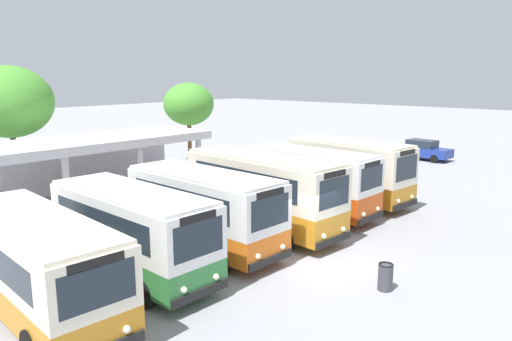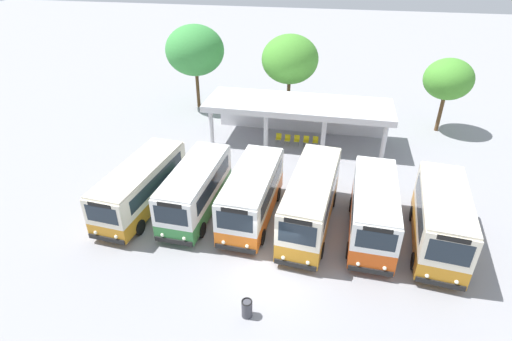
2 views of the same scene
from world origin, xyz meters
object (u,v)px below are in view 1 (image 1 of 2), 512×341
city_bus_fourth_amber (262,190)px  waiting_chair_fifth_seat (119,186)px  city_bus_middle_cream (204,208)px  waiting_chair_middle_seat (97,191)px  city_bus_nearest_orange (36,261)px  city_bus_second_in_row (132,229)px  litter_bin_apron (385,277)px  city_bus_far_end_green (349,169)px  parked_car_flank (423,150)px  waiting_chair_fourth_seat (108,188)px  waiting_chair_end_by_column (71,196)px  waiting_chair_second_from_end (85,193)px  city_bus_fifth_blue (309,180)px

city_bus_fourth_amber → waiting_chair_fifth_seat: bearing=92.6°
city_bus_middle_cream → waiting_chair_middle_seat: 10.49m
city_bus_nearest_orange → waiting_chair_middle_seat: size_ratio=9.26×
city_bus_second_in_row → litter_bin_apron: (4.74, -7.03, -1.25)m
city_bus_far_end_green → city_bus_middle_cream: bearing=177.3°
city_bus_fourth_amber → city_bus_middle_cream: bearing=178.3°
city_bus_far_end_green → parked_car_flank: (15.97, 2.39, -1.04)m
city_bus_second_in_row → city_bus_middle_cream: size_ratio=1.00×
city_bus_middle_cream → parked_car_flank: size_ratio=1.63×
waiting_chair_middle_seat → waiting_chair_fifth_seat: bearing=2.8°
city_bus_fourth_amber → waiting_chair_fourth_seat: city_bus_fourth_amber is taller
city_bus_nearest_orange → waiting_chair_middle_seat: bearing=52.1°
city_bus_second_in_row → parked_car_flank: (29.63, 2.00, -0.88)m
city_bus_second_in_row → waiting_chair_end_by_column: (3.35, 10.48, -1.19)m
city_bus_middle_cream → litter_bin_apron: city_bus_middle_cream is taller
waiting_chair_middle_seat → waiting_chair_fourth_seat: (0.75, 0.03, 0.00)m
city_bus_second_in_row → city_bus_middle_cream: 3.42m
city_bus_middle_cream → parked_car_flank: 26.30m
city_bus_fourth_amber → waiting_chair_fourth_seat: 10.60m
waiting_chair_end_by_column → waiting_chair_middle_seat: (1.50, -0.07, 0.00)m
waiting_chair_end_by_column → waiting_chair_fourth_seat: 2.25m
waiting_chair_second_from_end → waiting_chair_fifth_seat: (2.25, 0.12, 0.00)m
city_bus_fifth_blue → litter_bin_apron: city_bus_fifth_blue is taller
city_bus_fifth_blue → waiting_chair_fourth_seat: (-4.65, 10.59, -1.27)m
city_bus_nearest_orange → city_bus_middle_cream: 6.84m
city_bus_nearest_orange → waiting_chair_second_from_end: 13.03m
waiting_chair_end_by_column → waiting_chair_second_from_end: 0.76m
city_bus_second_in_row → waiting_chair_end_by_column: 11.07m
city_bus_fifth_blue → waiting_chair_second_from_end: 12.25m
city_bus_far_end_green → waiting_chair_fourth_seat: city_bus_far_end_green is taller
city_bus_second_in_row → waiting_chair_fourth_seat: (5.60, 10.44, -1.19)m
waiting_chair_end_by_column → waiting_chair_fifth_seat: same height
city_bus_fifth_blue → city_bus_nearest_orange: bearing=-179.7°
city_bus_nearest_orange → waiting_chair_second_from_end: (7.52, 10.59, -1.13)m
parked_car_flank → litter_bin_apron: (-24.89, -9.03, -0.37)m
city_bus_nearest_orange → parked_car_flank: bearing=3.8°
city_bus_second_in_row → litter_bin_apron: size_ratio=7.97×
city_bus_middle_cream → waiting_chair_fifth_seat: (2.93, 10.39, -1.23)m
city_bus_second_in_row → city_bus_nearest_orange: bearing=-176.3°
waiting_chair_fourth_seat → waiting_chair_second_from_end: bearing=-177.2°
waiting_chair_fifth_seat → city_bus_middle_cream: bearing=-105.8°
city_bus_middle_cream → city_bus_far_end_green: 10.26m
city_bus_nearest_orange → city_bus_middle_cream: bearing=2.6°
city_bus_second_in_row → waiting_chair_second_from_end: 11.21m
city_bus_nearest_orange → waiting_chair_fourth_seat: city_bus_nearest_orange is taller
city_bus_fourth_amber → parked_car_flank: city_bus_fourth_amber is taller
city_bus_nearest_orange → city_bus_far_end_green: bearing=-0.6°
city_bus_middle_cream → waiting_chair_end_by_column: (-0.06, 10.38, -1.23)m
city_bus_nearest_orange → city_bus_second_in_row: bearing=3.7°
city_bus_fourth_amber → litter_bin_apron: size_ratio=9.07×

